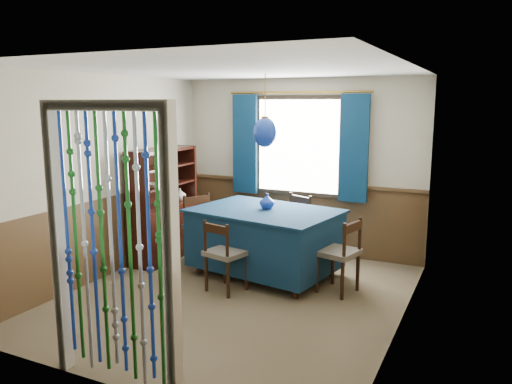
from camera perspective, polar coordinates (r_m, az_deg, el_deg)
The scene contains 22 objects.
floor at distance 5.75m, azimuth -2.44°, elevation -11.85°, with size 4.00×4.00×0.00m, color brown.
ceiling at distance 5.35m, azimuth -2.65°, elevation 13.84°, with size 4.00×4.00×0.00m, color silver.
wall_back at distance 7.22m, azimuth 4.98°, elevation 2.92°, with size 3.60×3.60×0.00m, color #B9AF97.
wall_front at distance 3.80m, azimuth -16.92°, elevation -4.08°, with size 3.60×3.60×0.00m, color #B9AF97.
wall_left at distance 6.45m, azimuth -16.79°, elevation 1.65°, with size 4.00×4.00×0.00m, color #B9AF97.
wall_right at distance 4.84m, azimuth 16.60°, elevation -1.06°, with size 4.00×4.00×0.00m, color #B9AF97.
wainscot_back at distance 7.34m, azimuth 4.84°, elevation -2.92°, with size 3.60×3.60×0.00m, color #4B341C.
wainscot_front at distance 4.06m, azimuth -16.21°, elevation -14.35°, with size 3.60×3.60×0.00m, color #4B341C.
wainscot_left at distance 6.59m, azimuth -16.36°, elevation -4.82°, with size 4.00×4.00×0.00m, color #4B341C.
wainscot_right at distance 5.04m, azimuth 16.00°, elevation -9.44°, with size 4.00×4.00×0.00m, color #4B341C.
window at distance 7.14m, azimuth 4.87°, elevation 5.26°, with size 1.32×0.12×1.42m, color black.
doorway at distance 3.90m, azimuth -16.17°, elevation -6.74°, with size 1.16×0.12×2.18m, color silver, non-canonical shape.
dining_table at distance 6.29m, azimuth 1.01°, elevation -5.26°, with size 1.92×1.48×0.85m.
chair_near at distance 5.77m, azimuth -3.61°, elevation -7.04°, with size 0.50×0.49×0.85m.
chair_far at distance 6.87m, azimuth 4.11°, elevation -3.91°, with size 0.59×0.58×0.92m.
chair_left at distance 6.84m, azimuth -6.09°, elevation -4.00°, with size 0.59×0.60×0.92m.
chair_right at distance 5.80m, azimuth 9.60°, elevation -6.92°, with size 0.51×0.52×0.88m.
sideboard at distance 7.08m, azimuth -10.53°, elevation -3.13°, with size 0.44×1.19×1.54m.
pendant_lamp at distance 6.07m, azimuth 1.04°, elevation 6.84°, with size 0.29×0.29×0.88m.
vase_table at distance 6.25m, azimuth 1.27°, elevation -1.13°, with size 0.17×0.17×0.18m, color navy.
bowl_shelf at distance 6.72m, azimuth -11.68°, elevation 0.79°, with size 0.24×0.24×0.06m, color beige.
vase_sideboard at distance 7.25m, azimuth -8.69°, elevation -0.18°, with size 0.19×0.19×0.20m, color beige.
Camera 1 is at (2.52, -4.70, 2.16)m, focal length 35.00 mm.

